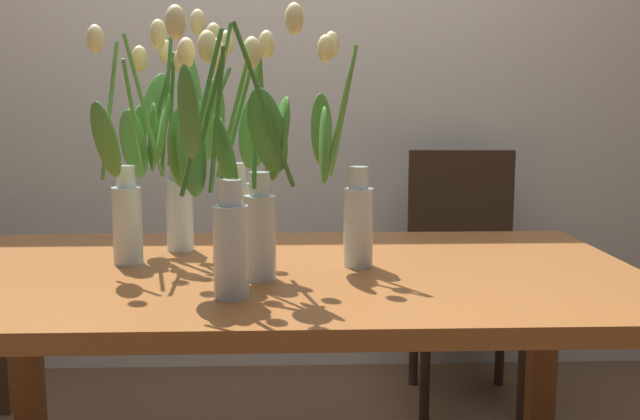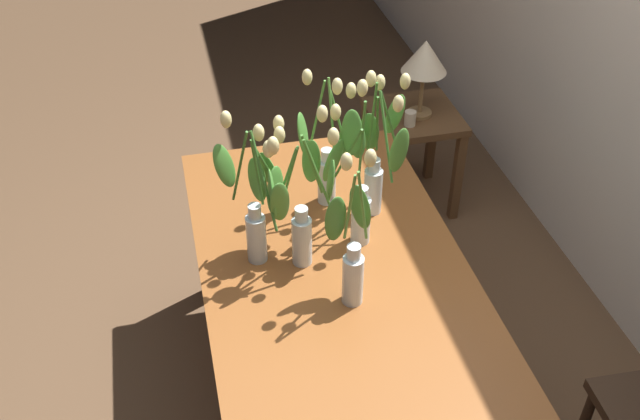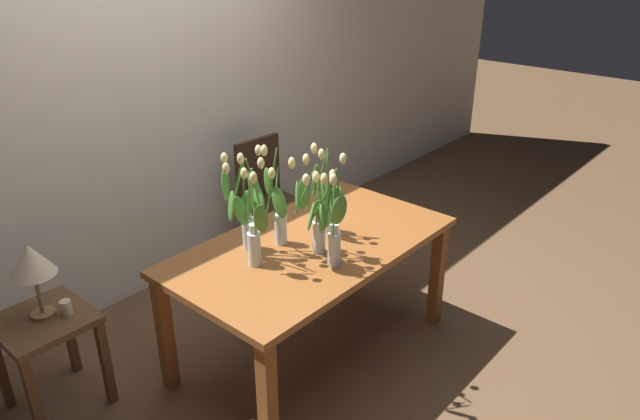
{
  "view_description": "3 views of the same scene",
  "coord_description": "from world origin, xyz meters",
  "px_view_note": "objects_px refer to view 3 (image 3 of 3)",
  "views": [
    {
      "loc": [
        0.02,
        -1.62,
        1.12
      ],
      "look_at": [
        0.08,
        -0.07,
        0.88
      ],
      "focal_mm": 40.84,
      "sensor_mm": 36.0,
      "label": 1
    },
    {
      "loc": [
        1.76,
        -0.46,
        2.41
      ],
      "look_at": [
        -0.02,
        -0.05,
        0.98
      ],
      "focal_mm": 40.85,
      "sensor_mm": 36.0,
      "label": 2
    },
    {
      "loc": [
        -2.14,
        -1.92,
        2.29
      ],
      "look_at": [
        0.02,
        -0.04,
        0.95
      ],
      "focal_mm": 33.2,
      "sensor_mm": 36.0,
      "label": 3
    }
  ],
  "objects_px": {
    "table_lamp": "(31,262)",
    "pillar_candle": "(66,307)",
    "dining_table": "(312,257)",
    "dining_chair": "(268,194)",
    "tulip_vase_0": "(254,228)",
    "tulip_vase_3": "(331,226)",
    "tulip_vase_4": "(244,210)",
    "side_table": "(47,337)",
    "tulip_vase_2": "(278,214)",
    "tulip_vase_1": "(316,216)",
    "tulip_vase_5": "(326,205)"
  },
  "relations": [
    {
      "from": "table_lamp",
      "to": "pillar_candle",
      "type": "bearing_deg",
      "value": -43.77
    },
    {
      "from": "dining_table",
      "to": "dining_chair",
      "type": "distance_m",
      "value": 1.22
    },
    {
      "from": "tulip_vase_0",
      "to": "tulip_vase_3",
      "type": "relative_size",
      "value": 0.99
    },
    {
      "from": "tulip_vase_4",
      "to": "side_table",
      "type": "relative_size",
      "value": 1.02
    },
    {
      "from": "dining_table",
      "to": "tulip_vase_4",
      "type": "bearing_deg",
      "value": 141.35
    },
    {
      "from": "tulip_vase_2",
      "to": "dining_chair",
      "type": "xyz_separation_m",
      "value": [
        0.8,
        0.92,
        -0.41
      ]
    },
    {
      "from": "tulip_vase_1",
      "to": "pillar_candle",
      "type": "relative_size",
      "value": 7.24
    },
    {
      "from": "tulip_vase_4",
      "to": "side_table",
      "type": "height_order",
      "value": "tulip_vase_4"
    },
    {
      "from": "tulip_vase_0",
      "to": "pillar_candle",
      "type": "distance_m",
      "value": 1.02
    },
    {
      "from": "tulip_vase_4",
      "to": "tulip_vase_1",
      "type": "bearing_deg",
      "value": -57.19
    },
    {
      "from": "tulip_vase_2",
      "to": "tulip_vase_4",
      "type": "height_order",
      "value": "tulip_vase_2"
    },
    {
      "from": "tulip_vase_5",
      "to": "tulip_vase_3",
      "type": "bearing_deg",
      "value": -135.58
    },
    {
      "from": "dining_table",
      "to": "tulip_vase_2",
      "type": "distance_m",
      "value": 0.33
    },
    {
      "from": "dining_table",
      "to": "tulip_vase_1",
      "type": "distance_m",
      "value": 0.34
    },
    {
      "from": "tulip_vase_1",
      "to": "table_lamp",
      "type": "relative_size",
      "value": 1.36
    },
    {
      "from": "tulip_vase_0",
      "to": "pillar_candle",
      "type": "xyz_separation_m",
      "value": [
        -0.75,
        0.59,
        -0.35
      ]
    },
    {
      "from": "tulip_vase_0",
      "to": "tulip_vase_1",
      "type": "bearing_deg",
      "value": -30.31
    },
    {
      "from": "side_table",
      "to": "pillar_candle",
      "type": "height_order",
      "value": "pillar_candle"
    },
    {
      "from": "tulip_vase_1",
      "to": "tulip_vase_2",
      "type": "height_order",
      "value": "tulip_vase_2"
    },
    {
      "from": "tulip_vase_0",
      "to": "side_table",
      "type": "distance_m",
      "value": 1.19
    },
    {
      "from": "side_table",
      "to": "pillar_candle",
      "type": "xyz_separation_m",
      "value": [
        0.1,
        -0.06,
        0.16
      ]
    },
    {
      "from": "tulip_vase_1",
      "to": "table_lamp",
      "type": "distance_m",
      "value": 1.4
    },
    {
      "from": "tulip_vase_5",
      "to": "dining_chair",
      "type": "bearing_deg",
      "value": 62.98
    },
    {
      "from": "tulip_vase_2",
      "to": "pillar_candle",
      "type": "xyz_separation_m",
      "value": [
        -0.96,
        0.55,
        -0.34
      ]
    },
    {
      "from": "dining_table",
      "to": "tulip_vase_3",
      "type": "distance_m",
      "value": 0.41
    },
    {
      "from": "pillar_candle",
      "to": "table_lamp",
      "type": "bearing_deg",
      "value": 136.23
    },
    {
      "from": "side_table",
      "to": "table_lamp",
      "type": "bearing_deg",
      "value": 46.34
    },
    {
      "from": "tulip_vase_3",
      "to": "pillar_candle",
      "type": "distance_m",
      "value": 1.39
    },
    {
      "from": "tulip_vase_1",
      "to": "dining_chair",
      "type": "height_order",
      "value": "tulip_vase_1"
    },
    {
      "from": "tulip_vase_2",
      "to": "pillar_candle",
      "type": "bearing_deg",
      "value": 150.2
    },
    {
      "from": "tulip_vase_5",
      "to": "side_table",
      "type": "distance_m",
      "value": 1.6
    },
    {
      "from": "dining_chair",
      "to": "tulip_vase_2",
      "type": "bearing_deg",
      "value": -131.05
    },
    {
      "from": "dining_chair",
      "to": "tulip_vase_0",
      "type": "bearing_deg",
      "value": -136.56
    },
    {
      "from": "dining_table",
      "to": "tulip_vase_3",
      "type": "relative_size",
      "value": 2.85
    },
    {
      "from": "tulip_vase_5",
      "to": "table_lamp",
      "type": "height_order",
      "value": "tulip_vase_5"
    },
    {
      "from": "tulip_vase_0",
      "to": "tulip_vase_5",
      "type": "xyz_separation_m",
      "value": [
        0.5,
        -0.05,
        -0.03
      ]
    },
    {
      "from": "tulip_vase_1",
      "to": "dining_chair",
      "type": "relative_size",
      "value": 0.58
    },
    {
      "from": "tulip_vase_3",
      "to": "tulip_vase_5",
      "type": "xyz_separation_m",
      "value": [
        0.26,
        0.25,
        -0.05
      ]
    },
    {
      "from": "tulip_vase_1",
      "to": "tulip_vase_3",
      "type": "bearing_deg",
      "value": -108.39
    },
    {
      "from": "tulip_vase_4",
      "to": "side_table",
      "type": "bearing_deg",
      "value": 151.96
    },
    {
      "from": "tulip_vase_0",
      "to": "tulip_vase_5",
      "type": "distance_m",
      "value": 0.5
    },
    {
      "from": "tulip_vase_2",
      "to": "table_lamp",
      "type": "distance_m",
      "value": 1.23
    },
    {
      "from": "dining_chair",
      "to": "pillar_candle",
      "type": "bearing_deg",
      "value": -168.28
    },
    {
      "from": "tulip_vase_4",
      "to": "dining_chair",
      "type": "bearing_deg",
      "value": 40.6
    },
    {
      "from": "side_table",
      "to": "table_lamp",
      "type": "xyz_separation_m",
      "value": [
        0.02,
        0.02,
        0.42
      ]
    },
    {
      "from": "side_table",
      "to": "tulip_vase_4",
      "type": "bearing_deg",
      "value": -28.04
    },
    {
      "from": "tulip_vase_2",
      "to": "tulip_vase_0",
      "type": "bearing_deg",
      "value": -169.25
    },
    {
      "from": "pillar_candle",
      "to": "tulip_vase_1",
      "type": "bearing_deg",
      "value": -36.22
    },
    {
      "from": "dining_chair",
      "to": "side_table",
      "type": "bearing_deg",
      "value": -170.69
    },
    {
      "from": "table_lamp",
      "to": "dining_table",
      "type": "bearing_deg",
      "value": -31.83
    }
  ]
}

